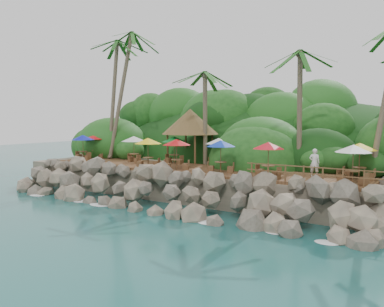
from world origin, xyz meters
The scene contains 12 objects.
ground centered at (0.00, 0.00, 0.00)m, with size 140.00×140.00×0.00m, color #19514F.
land_base centered at (0.00, 16.00, 1.05)m, with size 32.00×25.20×2.10m, color gray.
jungle_hill centered at (0.00, 23.50, 0.00)m, with size 44.80×28.00×15.40m, color #143811.
seawall centered at (0.00, 2.00, 1.15)m, with size 29.00×4.00×2.30m, color gray, non-canonical shape.
terrace centered at (0.00, 6.00, 2.20)m, with size 26.00×5.00×0.20m, color brown.
jungle_foliage centered at (0.00, 15.00, 0.00)m, with size 44.00×16.00×12.00m, color #143811, non-canonical shape.
foam_line centered at (0.00, 0.30, 0.03)m, with size 25.20×0.80×0.06m.
palms centered at (2.48, 8.59, 11.76)m, with size 31.90×6.75×13.19m.
palapa centered at (-2.45, 9.48, 5.79)m, with size 4.94×4.94×4.60m.
dining_clusters centered at (-0.07, 5.82, 4.18)m, with size 25.69×5.24×2.27m.
railing centered at (9.87, 3.65, 2.91)m, with size 8.30×0.10×1.00m.
waiter centered at (9.15, 6.44, 3.21)m, with size 0.67×0.44×1.83m, color white.
Camera 1 is at (16.32, -19.07, 6.04)m, focal length 36.90 mm.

